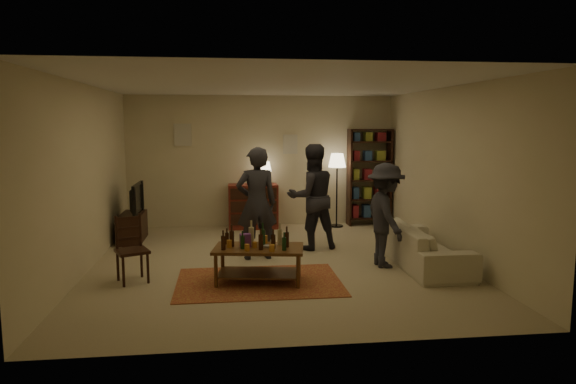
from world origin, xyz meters
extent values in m
plane|color=#C6B793|center=(0.00, 0.00, 0.00)|extent=(6.00, 6.00, 0.00)
plane|color=beige|center=(0.00, 3.00, 1.35)|extent=(5.50, 0.00, 5.50)
plane|color=beige|center=(-2.75, 0.00, 1.35)|extent=(0.00, 6.00, 6.00)
plane|color=beige|center=(2.75, 0.00, 1.35)|extent=(0.00, 6.00, 6.00)
plane|color=beige|center=(0.00, -3.00, 1.35)|extent=(5.50, 0.00, 5.50)
plane|color=white|center=(0.00, 0.00, 2.70)|extent=(6.00, 6.00, 0.00)
cube|color=beige|center=(-1.60, 2.98, 1.90)|extent=(0.35, 0.03, 0.45)
cube|color=beige|center=(0.60, 2.98, 1.70)|extent=(0.30, 0.03, 0.40)
cube|color=maroon|center=(-0.32, -0.94, 0.01)|extent=(2.20, 1.50, 0.01)
cube|color=brown|center=(-0.32, -0.94, 0.47)|extent=(1.28, 0.83, 0.04)
cube|color=brown|center=(-0.32, -0.94, 0.13)|extent=(1.16, 0.72, 0.02)
cylinder|color=brown|center=(-0.89, -1.12, 0.22)|extent=(0.05, 0.05, 0.45)
cylinder|color=brown|center=(0.17, -1.29, 0.22)|extent=(0.05, 0.05, 0.45)
cylinder|color=brown|center=(-0.81, -0.60, 0.22)|extent=(0.05, 0.05, 0.45)
cylinder|color=brown|center=(0.25, -0.77, 0.22)|extent=(0.05, 0.05, 0.45)
cylinder|color=orange|center=(-0.71, -0.91, 0.54)|extent=(0.07, 0.07, 0.10)
cylinder|color=orange|center=(-0.48, -1.13, 0.53)|extent=(0.07, 0.07, 0.09)
cylinder|color=orange|center=(-0.22, -0.73, 0.54)|extent=(0.07, 0.07, 0.11)
cylinder|color=orange|center=(-0.16, -1.19, 0.53)|extent=(0.07, 0.07, 0.09)
cylinder|color=orange|center=(0.06, -0.81, 0.54)|extent=(0.07, 0.07, 0.10)
cylinder|color=orange|center=(-0.38, -0.97, 0.53)|extent=(0.06, 0.06, 0.08)
cube|color=#693592|center=(-0.49, -0.90, 0.58)|extent=(0.15, 0.11, 0.18)
cylinder|color=gray|center=(-0.21, -0.98, 0.50)|extent=(0.12, 0.12, 0.02)
cube|color=black|center=(-2.01, -0.72, 0.43)|extent=(0.52, 0.52, 0.04)
cylinder|color=black|center=(-2.09, -0.93, 0.21)|extent=(0.04, 0.04, 0.42)
cylinder|color=black|center=(-1.80, -0.80, 0.21)|extent=(0.04, 0.04, 0.42)
cylinder|color=black|center=(-2.22, -0.64, 0.21)|extent=(0.04, 0.04, 0.42)
cylinder|color=black|center=(-1.93, -0.51, 0.21)|extent=(0.04, 0.04, 0.42)
cube|color=black|center=(-2.08, -0.57, 0.68)|extent=(0.31, 0.16, 0.47)
cube|color=black|center=(-2.45, 1.80, 0.25)|extent=(0.40, 1.00, 0.50)
imported|color=black|center=(-2.43, 1.80, 0.78)|extent=(0.13, 0.97, 0.56)
cube|color=maroon|center=(-0.20, 2.72, 0.45)|extent=(1.00, 0.48, 0.90)
cube|color=black|center=(-0.20, 2.47, 0.22)|extent=(0.92, 0.02, 0.22)
cube|color=black|center=(-0.20, 2.47, 0.48)|extent=(0.92, 0.02, 0.22)
cube|color=black|center=(-0.20, 2.47, 0.74)|extent=(0.92, 0.02, 0.22)
cylinder|color=black|center=(0.05, 2.72, 0.92)|extent=(0.12, 0.12, 0.04)
cylinder|color=black|center=(0.05, 2.72, 1.05)|extent=(0.02, 0.02, 0.22)
cone|color=#FFE5B2|center=(0.05, 2.72, 1.26)|extent=(0.26, 0.26, 0.20)
cube|color=black|center=(1.82, 2.78, 1.00)|extent=(0.04, 0.34, 2.00)
cube|color=black|center=(2.68, 2.78, 1.00)|extent=(0.04, 0.34, 2.00)
cube|color=black|center=(2.25, 2.78, 0.15)|extent=(0.90, 0.34, 0.03)
cube|color=black|center=(2.25, 2.78, 0.55)|extent=(0.90, 0.34, 0.03)
cube|color=black|center=(2.25, 2.78, 0.95)|extent=(0.90, 0.34, 0.03)
cube|color=black|center=(2.25, 2.78, 1.35)|extent=(0.90, 0.34, 0.03)
cube|color=black|center=(2.25, 2.78, 1.75)|extent=(0.90, 0.34, 0.03)
cube|color=black|center=(2.25, 2.78, 2.00)|extent=(0.90, 0.34, 0.03)
cube|color=maroon|center=(1.95, 2.78, 0.29)|extent=(0.12, 0.22, 0.26)
cube|color=navy|center=(2.20, 2.78, 0.29)|extent=(0.15, 0.22, 0.26)
cube|color=olive|center=(2.47, 2.78, 0.29)|extent=(0.18, 0.22, 0.26)
cube|color=navy|center=(1.95, 2.78, 0.69)|extent=(0.12, 0.22, 0.24)
cube|color=olive|center=(2.20, 2.78, 0.69)|extent=(0.15, 0.22, 0.24)
cube|color=maroon|center=(2.47, 2.78, 0.69)|extent=(0.18, 0.22, 0.24)
cube|color=olive|center=(1.95, 2.78, 1.07)|extent=(0.12, 0.22, 0.22)
cube|color=maroon|center=(2.20, 2.78, 1.07)|extent=(0.15, 0.22, 0.22)
cube|color=navy|center=(2.47, 2.78, 1.07)|extent=(0.18, 0.22, 0.22)
cube|color=maroon|center=(1.95, 2.78, 1.47)|extent=(0.12, 0.22, 0.20)
cube|color=navy|center=(2.20, 2.78, 1.47)|extent=(0.15, 0.22, 0.20)
cube|color=olive|center=(2.47, 2.78, 1.47)|extent=(0.18, 0.22, 0.20)
cube|color=navy|center=(1.95, 2.78, 1.85)|extent=(0.12, 0.22, 0.18)
cube|color=olive|center=(2.20, 2.78, 1.85)|extent=(0.15, 0.22, 0.18)
cube|color=maroon|center=(2.47, 2.78, 1.85)|extent=(0.18, 0.22, 0.18)
cylinder|color=black|center=(1.52, 2.63, 0.01)|extent=(0.28, 0.28, 0.03)
cylinder|color=black|center=(1.52, 2.63, 0.67)|extent=(0.03, 0.03, 1.34)
cone|color=#FFE5B2|center=(1.52, 2.63, 1.38)|extent=(0.36, 0.36, 0.28)
imported|color=beige|center=(2.20, -0.40, 0.30)|extent=(0.81, 2.08, 0.61)
imported|color=#292932|center=(-0.27, 0.30, 0.89)|extent=(0.70, 0.51, 1.77)
imported|color=#28272F|center=(0.70, 0.84, 0.89)|extent=(1.00, 0.86, 1.79)
imported|color=#292931|center=(1.61, -0.37, 0.78)|extent=(0.63, 1.03, 1.55)
camera|label=1|loc=(-0.74, -7.65, 2.13)|focal=32.00mm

